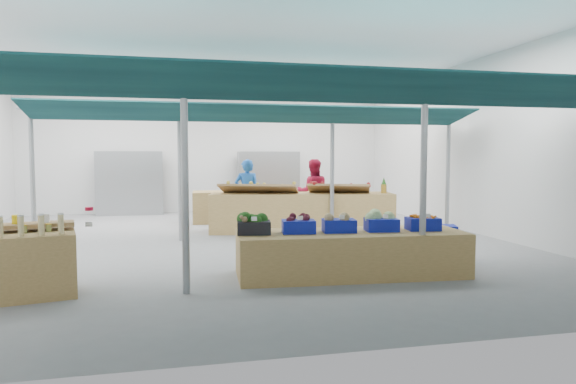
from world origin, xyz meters
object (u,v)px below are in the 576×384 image
vendor_left (247,193)px  veg_counter (351,253)px  fruit_counter (302,212)px  vendor_right (313,192)px  crate_stack (440,243)px

vendor_left → veg_counter: bearing=108.3°
fruit_counter → vendor_left: vendor_left is taller
veg_counter → fruit_counter: (0.39, 4.70, 0.13)m
veg_counter → vendor_left: vendor_left is taller
veg_counter → fruit_counter: fruit_counter is taller
veg_counter → vendor_right: vendor_right is taller
crate_stack → vendor_left: bearing=117.7°
vendor_left → vendor_right: 1.80m
veg_counter → fruit_counter: 4.72m
fruit_counter → vendor_left: size_ratio=2.50×
fruit_counter → vendor_right: vendor_right is taller
veg_counter → vendor_left: (-0.81, 5.80, 0.55)m
fruit_counter → crate_stack: (1.51, -4.06, -0.15)m
fruit_counter → vendor_left: 1.68m
veg_counter → vendor_right: 5.91m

